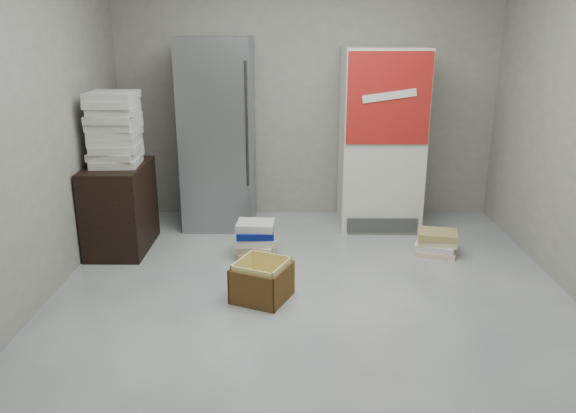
% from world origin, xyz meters
% --- Properties ---
extents(ground, '(5.00, 5.00, 0.00)m').
position_xyz_m(ground, '(0.00, 0.00, 0.00)').
color(ground, '#B3B3AE').
rests_on(ground, ground).
extents(room_shell, '(4.04, 5.04, 2.82)m').
position_xyz_m(room_shell, '(0.00, 0.00, 1.80)').
color(room_shell, '#9B958C').
rests_on(room_shell, ground).
extents(steel_fridge, '(0.70, 0.72, 1.90)m').
position_xyz_m(steel_fridge, '(-0.90, 2.13, 0.95)').
color(steel_fridge, gray).
rests_on(steel_fridge, ground).
extents(coke_cooler, '(0.80, 0.73, 1.80)m').
position_xyz_m(coke_cooler, '(0.75, 2.12, 0.90)').
color(coke_cooler, silver).
rests_on(coke_cooler, ground).
extents(wood_shelf, '(0.50, 0.80, 0.80)m').
position_xyz_m(wood_shelf, '(-1.73, 1.40, 0.40)').
color(wood_shelf, black).
rests_on(wood_shelf, ground).
extents(supply_box_stack, '(0.44, 0.45, 0.65)m').
position_xyz_m(supply_box_stack, '(-1.72, 1.40, 1.12)').
color(supply_box_stack, silver).
rests_on(supply_box_stack, wood_shelf).
extents(phonebook_stack_main, '(0.37, 0.32, 0.33)m').
position_xyz_m(phonebook_stack_main, '(-0.47, 1.18, 0.17)').
color(phonebook_stack_main, '#A48C4E').
rests_on(phonebook_stack_main, ground).
extents(phonebook_stack_side, '(0.43, 0.37, 0.22)m').
position_xyz_m(phonebook_stack_side, '(1.17, 1.28, 0.11)').
color(phonebook_stack_side, beige).
rests_on(phonebook_stack_side, ground).
extents(cardboard_box, '(0.50, 0.50, 0.31)m').
position_xyz_m(cardboard_box, '(-0.37, 0.37, 0.13)').
color(cardboard_box, yellow).
rests_on(cardboard_box, ground).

